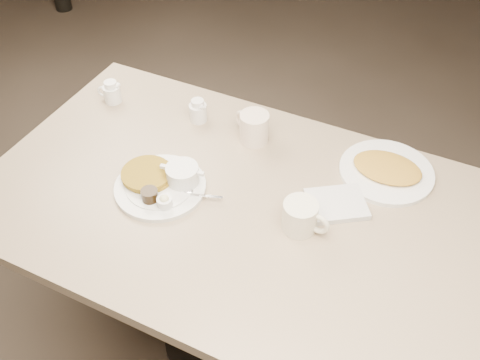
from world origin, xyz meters
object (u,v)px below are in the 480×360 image
at_px(coffee_mug_near, 301,216).
at_px(creamer_right, 198,111).
at_px(main_plate, 163,182).
at_px(coffee_mug_far, 253,127).
at_px(creamer_left, 112,92).
at_px(diner_table, 237,239).
at_px(hash_plate, 387,170).

xyz_separation_m(coffee_mug_near, creamer_right, (-0.48, 0.30, -0.01)).
bearing_deg(main_plate, coffee_mug_far, 64.79).
xyz_separation_m(main_plate, creamer_left, (-0.38, 0.29, 0.01)).
bearing_deg(coffee_mug_near, diner_table, 176.56).
distance_m(creamer_left, hash_plate, 0.96).
xyz_separation_m(main_plate, creamer_right, (-0.06, 0.33, 0.01)).
relative_size(coffee_mug_far, creamer_right, 1.79).
xyz_separation_m(creamer_left, creamer_right, (0.32, 0.04, 0.00)).
height_order(coffee_mug_far, hash_plate, coffee_mug_far).
xyz_separation_m(diner_table, creamer_right, (-0.28, 0.28, 0.21)).
bearing_deg(diner_table, creamer_right, 135.01).
relative_size(coffee_mug_far, creamer_left, 1.61).
bearing_deg(creamer_left, coffee_mug_far, 2.84).
bearing_deg(creamer_left, diner_table, -22.06).
bearing_deg(diner_table, creamer_left, 157.94).
xyz_separation_m(diner_table, creamer_left, (-0.61, 0.25, 0.21)).
relative_size(creamer_left, hash_plate, 0.31).
relative_size(main_plate, coffee_mug_far, 2.42).
height_order(diner_table, coffee_mug_far, coffee_mug_far).
bearing_deg(diner_table, coffee_mug_near, -3.44).
distance_m(coffee_mug_near, creamer_left, 0.84).
bearing_deg(creamer_right, creamer_left, -173.13).
distance_m(coffee_mug_near, coffee_mug_far, 0.39).
relative_size(coffee_mug_near, creamer_left, 1.56).
bearing_deg(diner_table, hash_plate, 40.31).
bearing_deg(coffee_mug_near, main_plate, -175.86).
height_order(diner_table, coffee_mug_near, coffee_mug_near).
distance_m(coffee_mug_far, hash_plate, 0.43).
distance_m(creamer_left, creamer_right, 0.32).
relative_size(creamer_left, creamer_right, 1.11).
bearing_deg(creamer_right, coffee_mug_far, -3.38).
distance_m(diner_table, hash_plate, 0.50).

